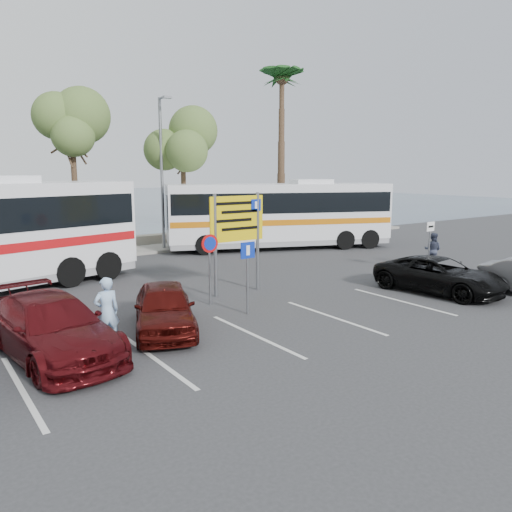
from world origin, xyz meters
TOP-DOWN VIEW (x-y plane):
  - ground at (0.00, 0.00)m, footprint 120.00×120.00m
  - kerb_strip at (0.00, 14.00)m, footprint 44.00×2.40m
  - seawall at (0.00, 16.00)m, footprint 48.00×0.80m
  - tree_mid at (-1.50, 14.00)m, footprint 3.20×3.20m
  - tree_right at (4.50, 14.00)m, footprint 3.20×3.20m
  - palm_tree at (11.50, 14.00)m, footprint 4.80×4.80m
  - street_lamp_right at (3.00, 13.52)m, footprint 0.45×1.15m
  - direction_sign at (1.00, 3.20)m, footprint 2.20×0.12m
  - sign_no_stop at (-0.60, 2.38)m, footprint 0.60×0.08m
  - sign_parking at (-0.20, 0.79)m, footprint 0.50×0.07m
  - sign_taxi at (9.80, 1.49)m, footprint 0.50×0.07m
  - lane_markings at (-1.14, -1.00)m, footprint 12.02×4.20m
  - coach_bus_right at (8.62, 10.50)m, footprint 12.54×7.08m
  - car_maroon at (-6.00, 0.54)m, footprint 2.65×5.22m
  - car_red at (-3.00, 0.76)m, footprint 2.96×4.24m
  - suv_black at (7.00, -1.00)m, footprint 2.70×4.86m
  - pedestrian_near at (-4.66, 0.57)m, footprint 0.65×0.42m
  - pedestrian_far at (11.00, 2.15)m, footprint 0.83×0.93m

SIDE VIEW (x-z plane):
  - ground at x=0.00m, z-range 0.00..0.00m
  - lane_markings at x=-1.14m, z-range 0.00..0.01m
  - kerb_strip at x=0.00m, z-range 0.00..0.15m
  - seawall at x=0.00m, z-range 0.00..0.60m
  - suv_black at x=7.00m, z-range 0.00..1.29m
  - car_red at x=-3.00m, z-range 0.00..1.34m
  - car_maroon at x=-6.00m, z-range 0.00..1.45m
  - pedestrian_far at x=11.00m, z-range 0.00..1.58m
  - pedestrian_near at x=-4.66m, z-range 0.00..1.77m
  - sign_taxi at x=9.80m, z-range 0.32..2.52m
  - sign_parking at x=-0.20m, z-range 0.34..2.59m
  - sign_no_stop at x=-0.60m, z-range 0.40..2.75m
  - coach_bus_right at x=8.62m, z-range -0.14..3.74m
  - direction_sign at x=1.00m, z-range 0.63..4.23m
  - street_lamp_right at x=3.00m, z-range 0.59..8.60m
  - tree_right at x=4.50m, z-range 2.47..9.87m
  - tree_mid at x=-1.50m, z-range 2.65..10.65m
  - palm_tree at x=11.50m, z-range 4.27..15.47m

